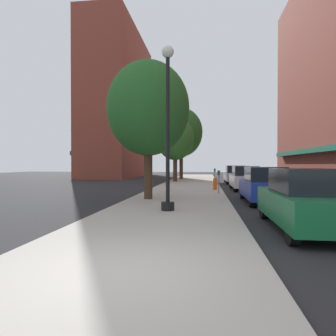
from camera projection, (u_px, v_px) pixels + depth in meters
name	position (u px, v px, depth m)	size (l,w,h in m)	color
ground_plane	(242.00, 188.00, 21.89)	(90.00, 90.00, 0.00)	#232326
sidewalk_slab	(189.00, 186.00, 23.38)	(4.80, 50.00, 0.12)	#A8A399
building_far_background	(119.00, 106.00, 42.50)	(6.80, 18.00, 20.30)	brown
lamppost	(168.00, 125.00, 10.64)	(0.48, 0.48, 5.90)	black
fire_hydrant	(215.00, 184.00, 19.36)	(0.33, 0.26, 0.79)	#E05614
parking_meter_near	(215.00, 174.00, 24.08)	(0.14, 0.09, 1.31)	slate
parking_meter_far	(219.00, 179.00, 16.71)	(0.14, 0.09, 1.31)	slate
tree_near	(181.00, 132.00, 33.42)	(4.78, 4.78, 8.01)	#422D1E
tree_mid	(148.00, 109.00, 14.21)	(3.94, 3.94, 6.60)	#422D1E
tree_far	(175.00, 139.00, 28.72)	(3.65, 3.65, 6.25)	#422D1E
car_green	(306.00, 201.00, 7.95)	(1.80, 4.30, 1.66)	black
car_blue	(264.00, 185.00, 13.71)	(1.80, 4.30, 1.66)	black
car_white	(245.00, 178.00, 20.42)	(1.80, 4.30, 1.66)	black
car_silver	(235.00, 175.00, 27.43)	(1.80, 4.30, 1.66)	black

